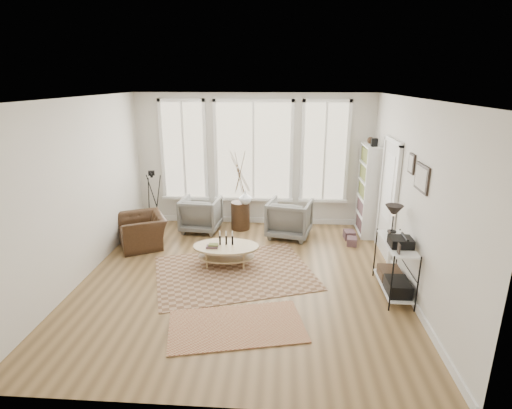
# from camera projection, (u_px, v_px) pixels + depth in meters

# --- Properties ---
(room) EXTENTS (5.50, 5.54, 2.90)m
(room) POSITION_uv_depth(u_px,v_px,m) (242.00, 195.00, 6.24)
(room) COLOR olive
(room) RESTS_ON ground
(bay_window) EXTENTS (4.14, 0.12, 2.24)m
(bay_window) POSITION_uv_depth(u_px,v_px,m) (253.00, 153.00, 8.74)
(bay_window) COLOR tan
(bay_window) RESTS_ON ground
(door) EXTENTS (0.09, 1.06, 2.22)m
(door) POSITION_uv_depth(u_px,v_px,m) (388.00, 197.00, 7.23)
(door) COLOR silver
(door) RESTS_ON ground
(bookcase) EXTENTS (0.31, 0.85, 2.06)m
(bookcase) POSITION_uv_depth(u_px,v_px,m) (368.00, 190.00, 8.31)
(bookcase) COLOR white
(bookcase) RESTS_ON ground
(low_shelf) EXTENTS (0.38, 1.08, 1.30)m
(low_shelf) POSITION_uv_depth(u_px,v_px,m) (395.00, 262.00, 6.05)
(low_shelf) COLOR white
(low_shelf) RESTS_ON ground
(wall_art) EXTENTS (0.04, 0.88, 0.44)m
(wall_art) POSITION_uv_depth(u_px,v_px,m) (419.00, 174.00, 5.65)
(wall_art) COLOR black
(wall_art) RESTS_ON ground
(rug_main) EXTENTS (3.07, 2.67, 0.01)m
(rug_main) POSITION_uv_depth(u_px,v_px,m) (234.00, 272.00, 6.82)
(rug_main) COLOR brown
(rug_main) RESTS_ON ground
(rug_runner) EXTENTS (1.96, 1.36, 0.01)m
(rug_runner) POSITION_uv_depth(u_px,v_px,m) (237.00, 326.00, 5.33)
(rug_runner) COLOR brown
(rug_runner) RESTS_ON ground
(coffee_table) EXTENTS (1.17, 0.77, 0.53)m
(coffee_table) POSITION_uv_depth(u_px,v_px,m) (226.00, 250.00, 7.03)
(coffee_table) COLOR tan
(coffee_table) RESTS_ON ground
(armchair_left) EXTENTS (0.86, 0.88, 0.75)m
(armchair_left) POSITION_uv_depth(u_px,v_px,m) (201.00, 214.00, 8.64)
(armchair_left) COLOR slate
(armchair_left) RESTS_ON ground
(armchair_right) EXTENTS (1.03, 1.04, 0.79)m
(armchair_right) POSITION_uv_depth(u_px,v_px,m) (289.00, 218.00, 8.31)
(armchair_right) COLOR slate
(armchair_right) RESTS_ON ground
(side_table) EXTENTS (0.41, 0.41, 1.72)m
(side_table) POSITION_uv_depth(u_px,v_px,m) (240.00, 193.00, 8.60)
(side_table) COLOR #3B2515
(side_table) RESTS_ON ground
(vase) EXTENTS (0.30, 0.30, 0.28)m
(vase) POSITION_uv_depth(u_px,v_px,m) (245.00, 197.00, 8.51)
(vase) COLOR silver
(vase) RESTS_ON side_table
(accent_chair) EXTENTS (1.24, 1.19, 0.62)m
(accent_chair) POSITION_uv_depth(u_px,v_px,m) (142.00, 231.00, 7.85)
(accent_chair) COLOR #3B2515
(accent_chair) RESTS_ON ground
(tripod_camera) EXTENTS (0.47, 0.47, 1.33)m
(tripod_camera) POSITION_uv_depth(u_px,v_px,m) (154.00, 203.00, 8.57)
(tripod_camera) COLOR black
(tripod_camera) RESTS_ON ground
(book_stack_near) EXTENTS (0.23, 0.28, 0.17)m
(book_stack_near) POSITION_uv_depth(u_px,v_px,m) (349.00, 235.00, 8.26)
(book_stack_near) COLOR brown
(book_stack_near) RESTS_ON ground
(book_stack_far) EXTENTS (0.22, 0.27, 0.16)m
(book_stack_far) POSITION_uv_depth(u_px,v_px,m) (352.00, 241.00, 7.94)
(book_stack_far) COLOR brown
(book_stack_far) RESTS_ON ground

